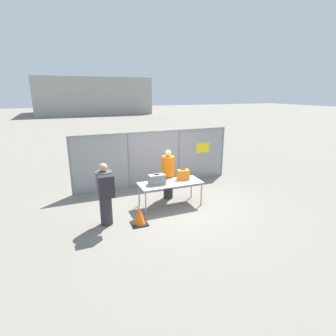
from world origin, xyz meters
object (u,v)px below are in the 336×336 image
at_px(suitcase_grey, 157,180).
at_px(utility_trailer, 168,157).
at_px(traffic_cone, 139,216).
at_px(traveler_hooded, 105,192).
at_px(inspection_table, 170,184).
at_px(suitcase_orange, 183,175).
at_px(security_worker_near, 168,174).

bearing_deg(suitcase_grey, utility_trailer, 63.52).
bearing_deg(utility_trailer, traffic_cone, -119.91).
height_order(suitcase_grey, traveler_hooded, traveler_hooded).
distance_m(utility_trailer, traffic_cone, 6.13).
height_order(inspection_table, traveler_hooded, traveler_hooded).
bearing_deg(inspection_table, suitcase_orange, 12.23).
distance_m(suitcase_grey, suitcase_orange, 0.93).
height_order(suitcase_orange, traffic_cone, suitcase_orange).
xyz_separation_m(traveler_hooded, security_worker_near, (2.24, 1.12, -0.08)).
bearing_deg(suitcase_grey, traffic_cone, -135.06).
distance_m(inspection_table, traveler_hooded, 2.13).
height_order(suitcase_grey, security_worker_near, security_worker_near).
xyz_separation_m(security_worker_near, utility_trailer, (1.62, 3.90, -0.46)).
bearing_deg(traffic_cone, security_worker_near, 44.62).
bearing_deg(utility_trailer, security_worker_near, -112.61).
bearing_deg(inspection_table, traffic_cone, -147.24).
distance_m(suitcase_orange, traffic_cone, 2.08).
relative_size(suitcase_orange, traffic_cone, 0.73).
distance_m(traveler_hooded, traffic_cone, 1.10).
bearing_deg(security_worker_near, traveler_hooded, 25.07).
height_order(suitcase_orange, security_worker_near, security_worker_near).
bearing_deg(security_worker_near, suitcase_grey, 42.70).
bearing_deg(suitcase_orange, security_worker_near, 121.48).
bearing_deg(traffic_cone, traveler_hooded, 159.93).
height_order(utility_trailer, traffic_cone, utility_trailer).
distance_m(suitcase_grey, utility_trailer, 5.05).
height_order(security_worker_near, traffic_cone, security_worker_near).
height_order(suitcase_grey, utility_trailer, suitcase_grey).
relative_size(suitcase_orange, security_worker_near, 0.24).
distance_m(suitcase_orange, security_worker_near, 0.59).
xyz_separation_m(traveler_hooded, traffic_cone, (0.81, -0.29, -0.69)).
bearing_deg(traffic_cone, utility_trailer, 60.09).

